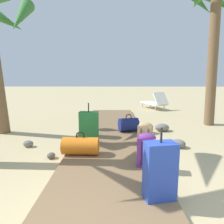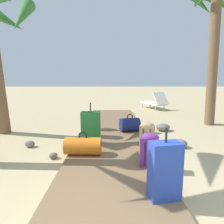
{
  "view_description": "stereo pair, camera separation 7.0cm",
  "coord_description": "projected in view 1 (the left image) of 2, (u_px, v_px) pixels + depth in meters",
  "views": [
    {
      "loc": [
        0.07,
        -1.42,
        1.47
      ],
      "look_at": [
        0.03,
        4.06,
        0.55
      ],
      "focal_mm": 32.88,
      "sensor_mm": 36.0,
      "label": 1
    },
    {
      "loc": [
        0.0,
        -1.42,
        1.47
      ],
      "look_at": [
        0.03,
        4.06,
        0.55
      ],
      "focal_mm": 32.88,
      "sensor_mm": 36.0,
      "label": 2
    }
  ],
  "objects": [
    {
      "name": "rock_right_far",
      "position": [
        162.0,
        127.0,
        5.71
      ],
      "size": [
        0.45,
        0.41,
        0.2
      ],
      "primitive_type": "ellipsoid",
      "rotation": [
        0.0,
        0.0,
        0.19
      ],
      "color": "slate",
      "rests_on": "ground"
    },
    {
      "name": "rock_left_far",
      "position": [
        51.0,
        156.0,
        3.77
      ],
      "size": [
        0.2,
        0.2,
        0.11
      ],
      "primitive_type": "ellipsoid",
      "rotation": [
        0.0,
        0.0,
        1.19
      ],
      "color": "#5B5651",
      "rests_on": "ground"
    },
    {
      "name": "palm_tree_near_right",
      "position": [
        216.0,
        12.0,
        6.05
      ],
      "size": [
        2.1,
        2.24,
        4.42
      ],
      "color": "brown",
      "rests_on": "ground"
    },
    {
      "name": "rock_left_mid",
      "position": [
        28.0,
        144.0,
        4.4
      ],
      "size": [
        0.25,
        0.21,
        0.14
      ],
      "primitive_type": "ellipsoid",
      "rotation": [
        0.0,
        0.0,
        2.94
      ],
      "color": "slate",
      "rests_on": "ground"
    },
    {
      "name": "backpack_tan",
      "position": [
        145.0,
        134.0,
        4.18
      ],
      "size": [
        0.33,
        0.27,
        0.5
      ],
      "color": "tan",
      "rests_on": "boardwalk"
    },
    {
      "name": "backpack_purple",
      "position": [
        146.0,
        149.0,
        3.22
      ],
      "size": [
        0.32,
        0.26,
        0.54
      ],
      "color": "#6B2D84",
      "rests_on": "boardwalk"
    },
    {
      "name": "duffel_bag_navy",
      "position": [
        129.0,
        125.0,
        5.36
      ],
      "size": [
        0.56,
        0.45,
        0.46
      ],
      "color": "navy",
      "rests_on": "boardwalk"
    },
    {
      "name": "suitcase_green",
      "position": [
        89.0,
        128.0,
        4.35
      ],
      "size": [
        0.41,
        0.22,
        0.88
      ],
      "color": "#237538",
      "rests_on": "boardwalk"
    },
    {
      "name": "boardwalk",
      "position": [
        111.0,
        134.0,
        5.28
      ],
      "size": [
        1.63,
        7.38,
        0.08
      ],
      "primitive_type": "cube",
      "color": "brown",
      "rests_on": "ground"
    },
    {
      "name": "lounge_chair",
      "position": [
        155.0,
        102.0,
        9.65
      ],
      "size": [
        1.14,
        1.63,
        0.81
      ],
      "color": "white",
      "rests_on": "ground"
    },
    {
      "name": "rock_right_mid",
      "position": [
        178.0,
        143.0,
        4.37
      ],
      "size": [
        0.4,
        0.4,
        0.17
      ],
      "primitive_type": "ellipsoid",
      "rotation": [
        0.0,
        0.0,
        0.76
      ],
      "color": "slate",
      "rests_on": "ground"
    },
    {
      "name": "ground_plane",
      "position": [
        110.0,
        145.0,
        4.56
      ],
      "size": [
        60.0,
        60.0,
        0.0
      ],
      "primitive_type": "plane",
      "color": "tan"
    },
    {
      "name": "suitcase_blue",
      "position": [
        160.0,
        171.0,
        2.35
      ],
      "size": [
        0.38,
        0.28,
        0.85
      ],
      "color": "#2847B7",
      "rests_on": "boardwalk"
    },
    {
      "name": "duffel_bag_orange",
      "position": [
        81.0,
        146.0,
        3.74
      ],
      "size": [
        0.67,
        0.34,
        0.43
      ],
      "color": "orange",
      "rests_on": "boardwalk"
    }
  ]
}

